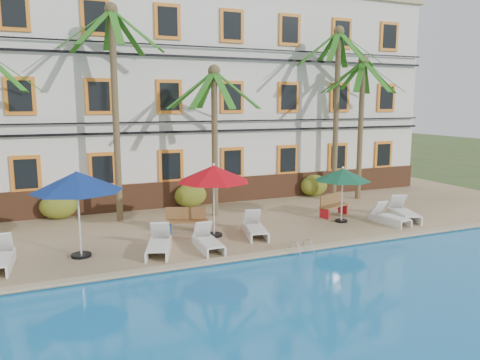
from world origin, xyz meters
name	(u,v)px	position (x,y,z in m)	size (l,w,h in m)	color
ground	(268,252)	(0.00, 0.00, 0.00)	(100.00, 100.00, 0.00)	#384C23
pool_deck	(217,216)	(0.00, 5.00, 0.12)	(30.00, 12.00, 0.25)	tan
swimming_pool	(423,348)	(0.00, -7.00, 0.10)	(26.00, 12.00, 0.20)	#1974BE
pool_coping	(281,252)	(0.00, -0.90, 0.28)	(30.00, 0.35, 0.06)	tan
hotel_building	(183,95)	(0.00, 9.98, 5.37)	(25.40, 6.44, 10.22)	silver
palm_b	(114,86)	(-4.10, 5.24, 5.63)	(4.00, 4.00, 8.48)	brown
palm_c	(214,119)	(-0.23, 4.61, 4.34)	(4.00, 4.00, 6.27)	brown
palm_d	(337,91)	(6.23, 5.37, 5.52)	(4.00, 4.00, 8.28)	brown
palm_e	(361,107)	(7.55, 5.19, 4.76)	(4.00, 4.00, 6.97)	brown
shrub_left	(59,206)	(-6.35, 6.60, 0.80)	(1.50, 0.90, 1.10)	#1A4F16
shrub_mid	(191,195)	(-0.71, 6.60, 0.80)	(1.50, 0.90, 1.10)	#1A4F16
shrub_right	(314,185)	(5.88, 6.60, 0.80)	(1.50, 0.90, 1.10)	#1A4F16
umbrella_blue	(77,182)	(-5.92, 1.20, 2.61)	(2.77, 2.77, 2.77)	black
umbrella_red	(214,174)	(-1.32, 1.74, 2.51)	(2.65, 2.65, 2.64)	black
umbrella_green	(343,175)	(4.09, 1.65, 2.16)	(2.24, 2.24, 2.25)	black
lounger_b	(159,244)	(-3.59, 0.63, 0.54)	(1.25, 2.02, 0.90)	silver
lounger_c	(208,241)	(-2.04, 0.37, 0.52)	(0.68, 1.79, 0.84)	silver
lounger_d	(255,228)	(0.05, 1.20, 0.53)	(1.09, 1.95, 0.87)	silver
lounger_e	(389,217)	(5.68, 0.70, 0.52)	(0.79, 1.79, 0.82)	silver
lounger_f	(403,212)	(6.64, 0.99, 0.56)	(1.31, 2.12, 0.94)	silver
bench_left	(188,220)	(-2.05, 2.60, 0.72)	(1.57, 0.96, 0.93)	olive
bench_right	(332,205)	(4.36, 2.69, 0.72)	(1.57, 0.95, 0.93)	olive
pool_ladder	(302,251)	(0.70, -1.00, 0.25)	(0.54, 0.74, 0.74)	silver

